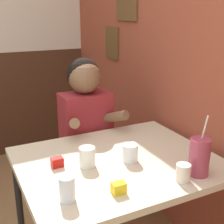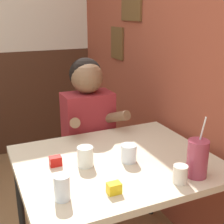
# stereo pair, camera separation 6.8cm
# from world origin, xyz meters

# --- Properties ---
(brick_wall_right) EXTENTS (0.08, 4.26, 2.70)m
(brick_wall_right) POSITION_xyz_m (1.35, 1.13, 1.35)
(brick_wall_right) COLOR brown
(brick_wall_right) RESTS_ON ground_plane
(main_table) EXTENTS (1.04, 0.86, 0.74)m
(main_table) POSITION_xyz_m (0.76, 0.29, 0.68)
(main_table) COLOR beige
(main_table) RESTS_ON ground_plane
(person_seated) EXTENTS (0.42, 0.41, 1.21)m
(person_seated) POSITION_xyz_m (0.80, 0.86, 0.65)
(person_seated) COLOR maroon
(person_seated) RESTS_ON ground_plane
(cocktail_pitcher) EXTENTS (0.10, 0.10, 0.30)m
(cocktail_pitcher) POSITION_xyz_m (1.03, -0.02, 0.83)
(cocktail_pitcher) COLOR #99384C
(cocktail_pitcher) RESTS_ON main_table
(glass_near_pitcher) EXTENTS (0.08, 0.08, 0.09)m
(glass_near_pitcher) POSITION_xyz_m (0.81, 0.25, 0.79)
(glass_near_pitcher) COLOR silver
(glass_near_pitcher) RESTS_ON main_table
(glass_center) EXTENTS (0.08, 0.08, 0.10)m
(glass_center) POSITION_xyz_m (0.58, 0.30, 0.79)
(glass_center) COLOR silver
(glass_center) RESTS_ON main_table
(glass_far_side) EXTENTS (0.07, 0.07, 0.09)m
(glass_far_side) POSITION_xyz_m (0.93, -0.04, 0.78)
(glass_far_side) COLOR silver
(glass_far_side) RESTS_ON main_table
(glass_by_brick) EXTENTS (0.07, 0.07, 0.11)m
(glass_by_brick) POSITION_xyz_m (0.39, 0.06, 0.80)
(glass_by_brick) COLOR silver
(glass_by_brick) RESTS_ON main_table
(condiment_ketchup) EXTENTS (0.06, 0.04, 0.05)m
(condiment_ketchup) POSITION_xyz_m (0.44, 0.37, 0.76)
(condiment_ketchup) COLOR #B7140F
(condiment_ketchup) RESTS_ON main_table
(condiment_mustard) EXTENTS (0.06, 0.04, 0.05)m
(condiment_mustard) POSITION_xyz_m (0.61, 0.01, 0.76)
(condiment_mustard) COLOR yellow
(condiment_mustard) RESTS_ON main_table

